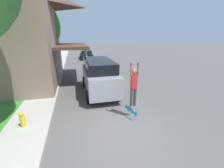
{
  "coord_description": "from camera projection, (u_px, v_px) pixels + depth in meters",
  "views": [
    {
      "loc": [
        -1.46,
        -4.97,
        3.74
      ],
      "look_at": [
        0.43,
        2.54,
        1.19
      ],
      "focal_mm": 24.0,
      "sensor_mm": 36.0,
      "label": 1
    }
  ],
  "objects": [
    {
      "name": "lawn_tree_far",
      "position": [
        32.0,
        26.0,
        13.08
      ],
      "size": [
        4.8,
        4.8,
        6.78
      ],
      "color": "brown",
      "rests_on": "lawn"
    },
    {
      "name": "skateboard",
      "position": [
        131.0,
        110.0,
        6.95
      ],
      "size": [
        0.37,
        0.75,
        0.31
      ],
      "color": "#236B99",
      "rests_on": "ground_plane"
    },
    {
      "name": "car_down_street",
      "position": [
        86.0,
        55.0,
        24.59
      ],
      "size": [
        1.98,
        4.37,
        1.39
      ],
      "color": "black",
      "rests_on": "ground_plane"
    },
    {
      "name": "sidewalk",
      "position": [
        46.0,
        89.0,
        10.76
      ],
      "size": [
        1.8,
        80.0,
        0.1
      ],
      "color": "#ADA89E",
      "rests_on": "ground_plane"
    },
    {
      "name": "ground_plane",
      "position": [
        117.0,
        132.0,
        6.08
      ],
      "size": [
        120.0,
        120.0,
        0.0
      ],
      "primitive_type": "plane",
      "color": "#54514F"
    },
    {
      "name": "skateboarder",
      "position": [
        134.0,
        84.0,
        6.68
      ],
      "size": [
        0.41,
        0.23,
        2.01
      ],
      "color": "#38383D",
      "rests_on": "ground_plane"
    },
    {
      "name": "suv_parked",
      "position": [
        99.0,
        76.0,
        9.84
      ],
      "size": [
        2.01,
        4.74,
        2.2
      ],
      "color": "gray",
      "rests_on": "ground_plane"
    },
    {
      "name": "fire_hydrant",
      "position": [
        22.0,
        120.0,
        6.17
      ],
      "size": [
        0.2,
        0.2,
        0.66
      ],
      "color": "gold",
      "rests_on": "sidewalk"
    }
  ]
}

